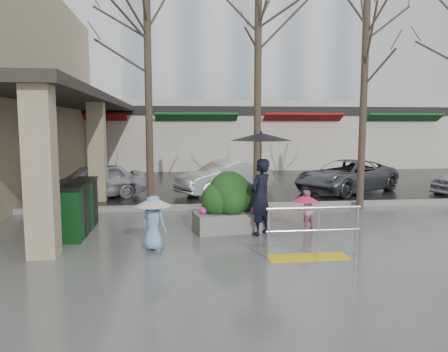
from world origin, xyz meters
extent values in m
plane|color=#51514F|center=(0.00, 0.00, 0.00)|extent=(120.00, 120.00, 0.00)
cube|color=black|center=(0.00, 22.00, 0.01)|extent=(120.00, 36.00, 0.01)
cube|color=gray|center=(0.00, 4.00, 0.07)|extent=(120.00, 0.30, 0.15)
cube|color=#2D2823|center=(-4.80, 8.00, 3.62)|extent=(2.80, 18.00, 0.25)
cube|color=tan|center=(-3.90, -0.50, 1.75)|extent=(0.55, 0.55, 3.50)
cube|color=tan|center=(-3.90, 6.00, 1.75)|extent=(0.55, 0.55, 3.50)
cube|color=beige|center=(2.00, 18.00, 2.00)|extent=(34.00, 6.00, 4.00)
cube|color=maroon|center=(-6.00, 15.10, 2.85)|extent=(4.50, 1.68, 0.87)
cube|color=#0F4C1E|center=(0.00, 15.10, 2.85)|extent=(4.50, 1.68, 0.87)
cube|color=maroon|center=(6.00, 15.10, 2.85)|extent=(4.50, 1.68, 0.87)
cube|color=#0F4C1E|center=(12.00, 15.10, 2.85)|extent=(4.50, 1.68, 0.87)
cube|color=black|center=(2.00, 15.10, 3.40)|extent=(34.00, 0.35, 0.50)
cube|color=#8C99A8|center=(4.00, 30.00, 12.50)|extent=(18.00, 12.00, 25.00)
cube|color=yellow|center=(1.30, -1.20, 0.01)|extent=(1.60, 0.50, 0.02)
cylinder|color=silver|center=(0.50, -1.20, 0.50)|extent=(0.05, 0.05, 1.00)
cylinder|color=silver|center=(1.50, -1.20, 0.50)|extent=(0.05, 0.05, 1.00)
cylinder|color=silver|center=(2.30, -1.20, 0.50)|extent=(0.05, 0.05, 1.00)
cylinder|color=silver|center=(1.40, -1.20, 1.00)|extent=(1.90, 0.06, 0.06)
cylinder|color=silver|center=(1.40, -1.20, 0.55)|extent=(1.90, 0.04, 0.04)
cylinder|color=#382B21|center=(-2.00, 3.60, 3.40)|extent=(0.22, 0.22, 6.80)
cylinder|color=#382B21|center=(1.20, 3.60, 3.50)|extent=(0.22, 0.22, 7.00)
cylinder|color=#382B21|center=(4.50, 3.60, 3.25)|extent=(0.22, 0.22, 6.50)
imported|color=black|center=(0.73, 0.74, 0.91)|extent=(0.78, 0.77, 1.82)
cylinder|color=black|center=(0.73, 0.74, 1.85)|extent=(0.02, 0.02, 1.15)
cone|color=black|center=(0.73, 0.74, 2.34)|extent=(1.47, 1.47, 0.18)
sphere|color=black|center=(0.73, 0.74, 2.45)|extent=(0.05, 0.05, 0.05)
imported|color=pink|center=(1.93, 1.02, 0.50)|extent=(0.60, 0.55, 1.01)
cylinder|color=black|center=(1.93, 1.02, 0.69)|extent=(0.02, 0.02, 0.44)
cone|color=#F42661|center=(1.93, 1.02, 0.82)|extent=(0.62, 0.62, 0.18)
sphere|color=black|center=(1.93, 1.02, 0.93)|extent=(0.05, 0.05, 0.05)
imported|color=#7CAFDD|center=(-1.75, -0.28, 0.58)|extent=(0.67, 0.61, 1.16)
cylinder|color=black|center=(-1.75, -0.28, 0.85)|extent=(0.02, 0.02, 0.54)
cone|color=beige|center=(-1.75, -0.28, 1.03)|extent=(0.77, 0.77, 0.18)
sphere|color=black|center=(-1.75, -0.28, 1.14)|extent=(0.05, 0.05, 0.05)
cube|color=#65625F|center=(0.04, 1.16, 0.24)|extent=(1.83, 1.14, 0.47)
ellipsoid|color=#153D13|center=(0.04, 1.16, 0.94)|extent=(1.04, 0.94, 1.09)
sphere|color=#153D13|center=(-0.29, 1.07, 0.81)|extent=(0.75, 0.75, 0.75)
sphere|color=#153D13|center=(0.37, 1.31, 0.83)|extent=(0.79, 0.79, 0.79)
cube|color=#0D3D16|center=(-3.60, 0.56, 0.58)|extent=(0.48, 0.48, 1.16)
cube|color=black|center=(-3.60, 0.56, 1.21)|extent=(0.51, 0.51, 0.08)
cube|color=black|center=(-3.59, 1.14, 0.58)|extent=(0.48, 0.48, 1.16)
cube|color=black|center=(-3.59, 1.14, 1.21)|extent=(0.51, 0.51, 0.08)
cube|color=#0D3A19|center=(-3.59, 1.72, 0.58)|extent=(0.48, 0.48, 1.16)
cube|color=black|center=(-3.59, 1.72, 1.21)|extent=(0.51, 0.51, 0.08)
cube|color=black|center=(-3.58, 2.30, 0.58)|extent=(0.48, 0.48, 1.16)
cube|color=black|center=(-3.58, 2.30, 1.21)|extent=(0.51, 0.51, 0.08)
imported|color=#B5B6BB|center=(-4.17, 6.40, 0.63)|extent=(3.97, 2.98, 1.26)
imported|color=silver|center=(0.65, 7.07, 0.63)|extent=(3.99, 3.03, 1.26)
imported|color=#515458|center=(5.37, 6.84, 0.63)|extent=(4.96, 4.15, 1.26)
camera|label=1|loc=(-1.33, -9.33, 2.61)|focal=35.00mm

